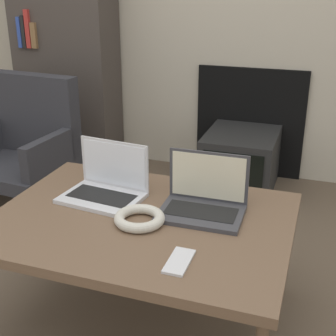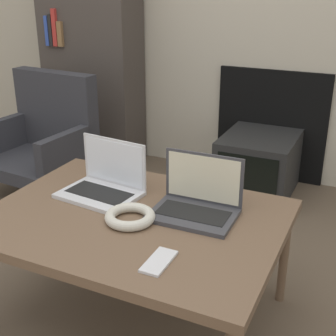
% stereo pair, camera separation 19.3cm
% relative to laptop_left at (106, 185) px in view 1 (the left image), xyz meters
% --- Properties ---
extents(table, '(1.07, 0.79, 0.46)m').
position_rel_laptop_left_xyz_m(table, '(0.20, -0.12, -0.08)').
color(table, brown).
rests_on(table, ground_plane).
extents(laptop_left, '(0.33, 0.25, 0.21)m').
position_rel_laptop_left_xyz_m(laptop_left, '(0.00, 0.00, 0.00)').
color(laptop_left, silver).
rests_on(laptop_left, table).
extents(laptop_right, '(0.31, 0.22, 0.21)m').
position_rel_laptop_left_xyz_m(laptop_right, '(0.40, 0.00, 0.00)').
color(laptop_right, '#38383D').
rests_on(laptop_right, table).
extents(headphones, '(0.18, 0.18, 0.04)m').
position_rel_laptop_left_xyz_m(headphones, '(0.21, -0.16, -0.03)').
color(headphones, beige).
rests_on(headphones, table).
extents(phone, '(0.07, 0.15, 0.01)m').
position_rel_laptop_left_xyz_m(phone, '(0.42, -0.36, -0.04)').
color(phone, silver).
rests_on(phone, table).
extents(tv, '(0.44, 0.52, 0.37)m').
position_rel_laptop_left_xyz_m(tv, '(0.31, 1.25, -0.32)').
color(tv, black).
rests_on(tv, ground_plane).
extents(armchair, '(0.64, 0.58, 0.73)m').
position_rel_laptop_left_xyz_m(armchair, '(-0.91, 0.74, -0.15)').
color(armchair, '#2D2D33').
rests_on(armchair, ground_plane).
extents(bookshelf, '(0.68, 0.32, 1.51)m').
position_rel_laptop_left_xyz_m(bookshelf, '(-0.95, 1.36, 0.25)').
color(bookshelf, '#3F3833').
rests_on(bookshelf, ground_plane).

